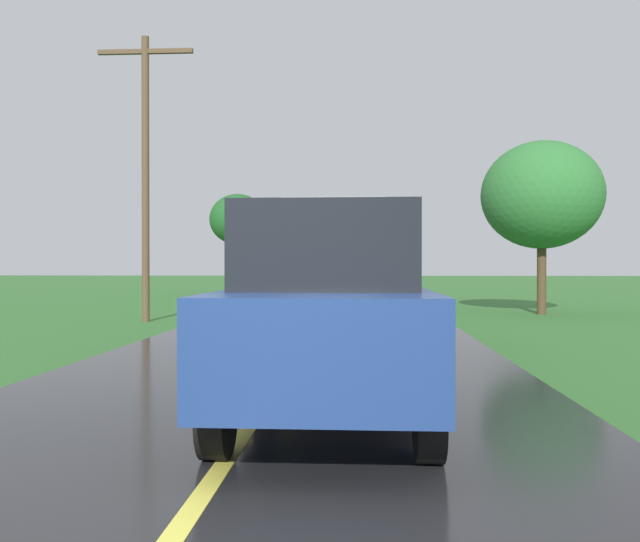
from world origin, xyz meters
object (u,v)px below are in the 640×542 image
(banana_truck_near, at_px, (333,267))
(following_car, at_px, (330,313))
(utility_pole_roadside, at_px, (146,165))
(roadside_tree_mid_right, at_px, (542,195))
(roadside_tree_near_left, at_px, (238,220))
(banana_truck_far, at_px, (355,266))

(banana_truck_near, relative_size, following_car, 1.42)
(utility_pole_roadside, xyz_separation_m, roadside_tree_mid_right, (11.36, 3.39, -0.52))
(banana_truck_near, relative_size, roadside_tree_near_left, 1.11)
(roadside_tree_mid_right, relative_size, following_car, 1.30)
(roadside_tree_mid_right, bearing_deg, utility_pole_roadside, -163.39)
(banana_truck_far, relative_size, utility_pole_roadside, 0.76)
(utility_pole_roadside, bearing_deg, following_car, -64.78)
(roadside_tree_near_left, bearing_deg, banana_truck_near, -74.60)
(banana_truck_far, distance_m, following_car, 21.81)
(roadside_tree_mid_right, height_order, following_car, roadside_tree_mid_right)
(roadside_tree_near_left, distance_m, roadside_tree_mid_right, 17.92)
(utility_pole_roadside, distance_m, following_car, 13.25)
(roadside_tree_mid_right, distance_m, following_car, 16.35)
(banana_truck_far, bearing_deg, roadside_tree_near_left, 132.92)
(utility_pole_roadside, relative_size, roadside_tree_mid_right, 1.43)
(banana_truck_far, height_order, utility_pole_roadside, utility_pole_roadside)
(utility_pole_roadside, bearing_deg, roadside_tree_near_left, 92.00)
(banana_truck_far, height_order, roadside_tree_near_left, roadside_tree_near_left)
(roadside_tree_near_left, xyz_separation_m, roadside_tree_mid_right, (11.94, -13.36, -0.21))
(banana_truck_near, bearing_deg, utility_pole_roadside, 140.25)
(banana_truck_far, distance_m, roadside_tree_mid_right, 9.20)
(roadside_tree_near_left, bearing_deg, banana_truck_far, -47.08)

